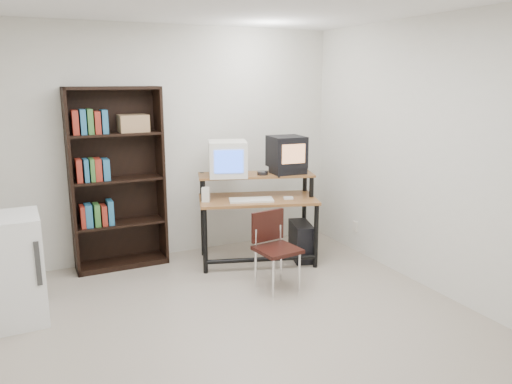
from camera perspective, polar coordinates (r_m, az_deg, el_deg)
name	(u,v)px	position (r m, az deg, el deg)	size (l,w,h in m)	color
floor	(241,326)	(4.33, -1.75, -15.11)	(4.00, 4.00, 0.01)	#AA9E8D
back_wall	(170,144)	(5.76, -9.80, 5.46)	(4.00, 0.01, 2.60)	silver
front_wall	(425,253)	(2.25, 18.80, -6.62)	(4.00, 0.01, 2.60)	silver
right_wall	(434,157)	(5.02, 19.66, 3.81)	(0.01, 4.00, 2.60)	silver
computer_desk	(257,201)	(5.53, 0.15, -1.02)	(1.41, 0.99, 0.98)	brown
crt_monitor	(228,159)	(5.49, -3.27, 3.83)	(0.51, 0.51, 0.39)	silver
vcr	(288,171)	(5.60, 3.66, 2.41)	(0.36, 0.26, 0.08)	black
crt_tv	(287,152)	(5.60, 3.52, 4.62)	(0.39, 0.39, 0.35)	black
cd_spindle	(263,174)	(5.52, 0.75, 2.12)	(0.12, 0.12, 0.05)	#26262B
keyboard	(251,201)	(5.37, -0.55, -0.99)	(0.47, 0.21, 0.04)	silver
mousepad	(290,200)	(5.48, 3.91, -0.90)	(0.22, 0.18, 0.01)	black
mouse	(288,198)	(5.46, 3.71, -0.73)	(0.10, 0.06, 0.03)	white
desk_speaker	(206,195)	(5.35, -5.76, -0.36)	(0.08, 0.07, 0.17)	silver
pc_tower	(301,241)	(5.75, 5.17, -5.59)	(0.20, 0.45, 0.42)	black
school_chair	(274,242)	(4.89, 2.05, -5.77)	(0.43, 0.43, 0.76)	black
bookshelf	(116,177)	(5.54, -15.68, 1.63)	(0.97, 0.33, 1.94)	black
mini_fridge	(8,270)	(4.69, -26.44, -7.98)	(0.56, 0.56, 0.93)	white
wall_outlet	(355,226)	(6.08, 11.27, -3.87)	(0.02, 0.08, 0.12)	beige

